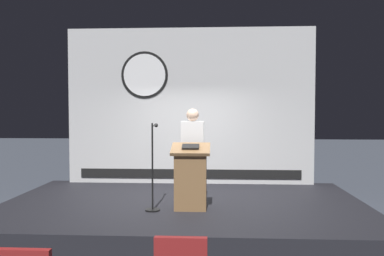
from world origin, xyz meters
The scene contains 6 objects.
ground_plane centered at (0.00, 0.00, 0.00)m, with size 40.00×40.00×0.00m, color #383D47.
stage_platform centered at (0.00, 0.00, 0.15)m, with size 6.40×4.00×0.30m, color black.
banner_display centered at (-0.02, 1.85, 2.02)m, with size 5.47×0.12×3.45m.
podium centered at (0.16, -0.51, 0.82)m, with size 0.64×0.49×1.09m.
speaker_person centered at (0.16, -0.03, 1.15)m, with size 0.40×0.26×1.66m.
microphone_stand centered at (-0.46, -0.60, 0.81)m, with size 0.24×0.58×1.43m.
Camera 1 is at (0.55, -7.10, 1.93)m, focal length 37.65 mm.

